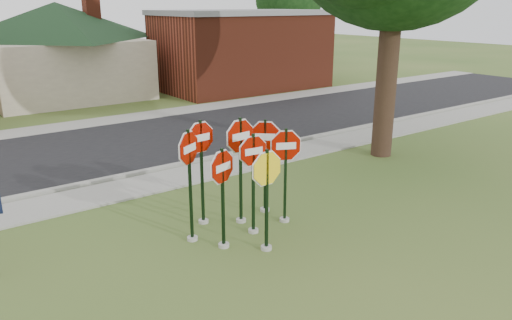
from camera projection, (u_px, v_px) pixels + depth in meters
ground at (277, 253)px, 10.66m from camera, size 120.00×120.00×0.00m
sidewalk_near at (162, 181)px, 14.88m from camera, size 60.00×1.60×0.06m
road at (107, 148)px, 18.34m from camera, size 60.00×7.00×0.04m
sidewalk_far at (71, 126)px, 21.64m from camera, size 60.00×1.60×0.06m
curb at (147, 171)px, 15.64m from camera, size 60.00×0.20×0.14m
stop_sign_center at (253, 172)px, 11.17m from camera, size 0.97×0.24×2.46m
stop_sign_yellow at (267, 188)px, 10.38m from camera, size 1.03×0.24×2.36m
stop_sign_left at (223, 186)px, 10.49m from camera, size 0.96×0.34×2.34m
stop_sign_right at (286, 163)px, 11.76m from camera, size 0.94×0.46×2.44m
stop_sign_back_right at (240, 155)px, 11.66m from camera, size 1.10×0.24×2.71m
stop_sign_back_left at (201, 158)px, 11.63m from camera, size 1.02×0.24×2.66m
stop_sign_far_right at (265, 153)px, 12.34m from camera, size 0.83×0.72×2.52m
stop_sign_far_left at (190, 171)px, 10.74m from camera, size 0.90×0.51×2.66m
building_house at (58, 31)px, 27.61m from camera, size 11.60×11.60×6.20m
building_brick at (242, 49)px, 30.95m from camera, size 10.20×6.20×4.75m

